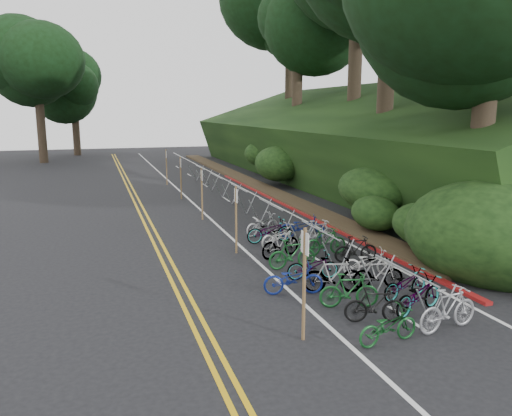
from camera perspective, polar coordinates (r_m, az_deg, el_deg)
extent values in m
plane|color=black|center=(13.82, 1.05, -10.91)|extent=(120.00, 120.00, 0.00)
cube|color=gold|center=(22.79, -12.39, -2.27)|extent=(0.12, 80.00, 0.01)
cube|color=gold|center=(22.82, -11.64, -2.22)|extent=(0.12, 80.00, 0.01)
cube|color=silver|center=(23.29, -4.66, -1.76)|extent=(0.12, 80.00, 0.01)
cube|color=silver|center=(24.57, 4.91, -1.09)|extent=(0.12, 80.00, 0.01)
cube|color=silver|center=(13.49, 16.80, -11.94)|extent=(0.10, 1.60, 0.01)
cube|color=silver|center=(18.42, 6.14, -5.27)|extent=(0.10, 1.60, 0.01)
cube|color=silver|center=(23.84, 0.26, -1.42)|extent=(0.10, 1.60, 0.01)
cube|color=silver|center=(29.49, -3.40, 0.99)|extent=(0.10, 1.60, 0.01)
cube|color=silver|center=(35.26, -5.87, 2.62)|extent=(0.10, 1.60, 0.01)
cube|color=silver|center=(41.09, -7.65, 3.78)|extent=(0.10, 1.60, 0.01)
cube|color=silver|center=(46.96, -8.99, 4.66)|extent=(0.10, 1.60, 0.01)
cube|color=maroon|center=(26.55, 4.24, -0.05)|extent=(0.25, 28.00, 0.10)
cube|color=black|center=(38.49, 9.48, 7.42)|extent=(12.32, 44.00, 9.11)
cube|color=#382819|center=(36.07, -0.74, 2.99)|extent=(1.40, 44.00, 0.16)
ellipsoid|color=#284C19|center=(19.37, 18.59, -1.82)|extent=(2.00, 2.80, 1.60)
ellipsoid|color=#284C19|center=(23.79, 13.09, 2.05)|extent=(2.60, 3.64, 2.08)
ellipsoid|color=#284C19|center=(29.51, 9.14, 4.77)|extent=(2.20, 3.08, 1.76)
ellipsoid|color=#284C19|center=(34.46, 2.48, 5.08)|extent=(3.00, 4.20, 2.40)
ellipsoid|color=#284C19|center=(40.31, 0.43, 6.20)|extent=(2.40, 3.36, 1.92)
ellipsoid|color=#284C19|center=(44.45, 0.39, 7.55)|extent=(2.80, 3.92, 2.24)
ellipsoid|color=#284C19|center=(21.71, 13.46, -0.56)|extent=(1.80, 2.52, 1.44)
ellipsoid|color=#284C19|center=(33.38, 7.27, 6.60)|extent=(3.20, 4.48, 2.56)
ellipsoid|color=black|center=(17.98, 25.40, -2.74)|extent=(5.28, 6.16, 3.52)
cylinder|color=#2D2319|center=(20.40, 24.43, 7.96)|extent=(0.84, 0.84, 6.41)
cylinder|color=#2D2319|center=(24.34, 24.52, 13.84)|extent=(0.92, 0.92, 7.89)
cylinder|color=#2D2319|center=(28.51, 14.59, 12.82)|extent=(0.89, 0.89, 7.40)
cylinder|color=#2D2319|center=(36.72, 11.20, 14.37)|extent=(0.95, 0.95, 8.38)
cylinder|color=#2D2319|center=(43.45, 4.71, 12.50)|extent=(0.87, 0.87, 6.90)
ellipsoid|color=black|center=(44.05, 4.85, 20.60)|extent=(9.21, 9.21, 8.75)
cylinder|color=#2D2319|center=(51.84, 3.86, 13.60)|extent=(0.92, 0.92, 7.89)
ellipsoid|color=black|center=(52.65, 3.97, 21.49)|extent=(10.96, 10.96, 10.41)
cylinder|color=#2D2319|center=(54.35, -23.31, 8.14)|extent=(0.84, 0.84, 6.41)
ellipsoid|color=black|center=(54.45, -23.79, 14.27)|extent=(8.77, 8.77, 8.33)
cylinder|color=#2D2319|center=(62.17, -19.88, 8.42)|extent=(0.82, 0.82, 5.92)
ellipsoid|color=black|center=(62.20, -20.20, 13.26)|extent=(7.67, 7.67, 7.29)
cylinder|color=gray|center=(13.52, 16.62, -6.78)|extent=(0.05, 2.77, 0.05)
cylinder|color=gray|center=(12.58, 18.76, -11.02)|extent=(0.57, 0.04, 1.12)
cylinder|color=gray|center=(12.91, 20.79, -10.59)|extent=(0.57, 0.04, 1.12)
cylinder|color=gray|center=(14.57, 12.70, -7.62)|extent=(0.57, 0.04, 1.12)
cylinder|color=gray|center=(14.85, 14.58, -7.35)|extent=(0.57, 0.04, 1.12)
cylinder|color=gray|center=(17.21, 7.27, -2.52)|extent=(0.05, 3.00, 0.05)
cylinder|color=gray|center=(16.02, 8.44, -5.71)|extent=(0.58, 0.04, 1.13)
cylinder|color=gray|center=(16.27, 10.22, -5.50)|extent=(0.58, 0.04, 1.13)
cylinder|color=gray|center=(18.48, 4.59, -3.35)|extent=(0.58, 0.04, 1.13)
cylinder|color=gray|center=(18.69, 6.18, -3.21)|extent=(0.58, 0.04, 1.13)
cylinder|color=gray|center=(21.73, 1.66, 0.42)|extent=(0.05, 3.00, 0.05)
cylinder|color=gray|center=(20.46, 2.23, -1.90)|extent=(0.58, 0.04, 1.13)
cylinder|color=gray|center=(20.66, 3.69, -1.79)|extent=(0.58, 0.04, 1.13)
cylinder|color=gray|center=(23.05, -0.17, -0.41)|extent=(0.58, 0.04, 1.13)
cylinder|color=gray|center=(23.23, 1.14, -0.32)|extent=(0.58, 0.04, 1.13)
cylinder|color=gray|center=(26.42, -1.99, 2.34)|extent=(0.05, 3.00, 0.05)
cylinder|color=gray|center=(25.12, -1.71, 0.55)|extent=(0.58, 0.04, 1.13)
cylinder|color=gray|center=(25.28, -0.49, 0.62)|extent=(0.58, 0.04, 1.13)
cylinder|color=gray|center=(27.77, -3.33, 1.56)|extent=(0.58, 0.04, 1.13)
cylinder|color=gray|center=(27.92, -2.22, 1.62)|extent=(0.58, 0.04, 1.13)
cylinder|color=gray|center=(31.21, -4.53, 3.67)|extent=(0.05, 3.00, 0.05)
cylinder|color=gray|center=(29.88, -4.41, 2.22)|extent=(0.58, 0.04, 1.13)
cylinder|color=gray|center=(30.02, -3.37, 2.27)|extent=(0.58, 0.04, 1.13)
cylinder|color=gray|center=(32.58, -5.57, 2.94)|extent=(0.58, 0.04, 1.13)
cylinder|color=gray|center=(32.70, -4.61, 2.99)|extent=(0.58, 0.04, 1.13)
cylinder|color=gray|center=(36.06, -6.40, 4.63)|extent=(0.05, 3.00, 0.05)
cylinder|color=gray|center=(34.71, -6.36, 3.43)|extent=(0.58, 0.04, 1.13)
cylinder|color=gray|center=(34.83, -5.46, 3.47)|extent=(0.58, 0.04, 1.13)
cylinder|color=gray|center=(37.44, -7.24, 3.96)|extent=(0.58, 0.04, 1.13)
cylinder|color=gray|center=(37.54, -6.40, 4.00)|extent=(0.58, 0.04, 1.13)
cylinder|color=brown|center=(11.39, 5.52, -8.74)|extent=(0.08, 0.08, 2.64)
cube|color=silver|center=(11.10, 5.62, -4.02)|extent=(0.02, 0.40, 0.50)
cylinder|color=brown|center=(18.19, -2.29, -1.37)|extent=(0.08, 0.08, 2.50)
cube|color=silver|center=(18.02, -2.31, 1.43)|extent=(0.02, 0.40, 0.50)
cylinder|color=brown|center=(23.92, -6.19, 1.60)|extent=(0.08, 0.08, 2.50)
cube|color=silver|center=(23.79, -6.24, 3.73)|extent=(0.02, 0.40, 0.50)
cylinder|color=brown|center=(29.76, -8.59, 3.40)|extent=(0.08, 0.08, 2.50)
cube|color=silver|center=(29.65, -8.64, 5.13)|extent=(0.02, 0.40, 0.50)
cylinder|color=brown|center=(35.65, -10.19, 4.61)|extent=(0.08, 0.08, 2.50)
cube|color=silver|center=(35.56, -10.24, 6.05)|extent=(0.02, 0.40, 0.50)
imported|color=navy|center=(14.39, 4.28, -8.10)|extent=(0.95, 1.81, 0.90)
imported|color=#144C1E|center=(11.88, 14.86, -12.91)|extent=(0.76, 1.65, 0.83)
imported|color=#9E9EA3|center=(12.91, 21.12, -10.72)|extent=(0.78, 1.87, 1.09)
imported|color=black|center=(12.88, 13.45, -10.70)|extent=(0.88, 1.59, 0.92)
imported|color=slate|center=(13.76, 18.05, -9.43)|extent=(1.21, 1.93, 0.96)
imported|color=#144C1E|center=(13.63, 10.59, -9.25)|extent=(0.86, 1.66, 0.96)
imported|color=slate|center=(14.68, 16.67, -8.25)|extent=(0.95, 1.73, 0.86)
imported|color=slate|center=(14.60, 8.83, -7.59)|extent=(0.96, 1.83, 1.06)
imported|color=slate|center=(15.23, 13.78, -7.26)|extent=(0.71, 1.59, 0.92)
imported|color=slate|center=(15.68, 6.50, -6.60)|extent=(0.81, 1.70, 0.86)
imported|color=beige|center=(16.33, 12.74, -6.05)|extent=(0.89, 1.75, 0.88)
imported|color=#144C1E|center=(16.62, 4.17, -5.25)|extent=(0.49, 1.68, 1.01)
imported|color=black|center=(17.66, 11.35, -4.59)|extent=(0.63, 1.59, 0.93)
imported|color=slate|center=(17.84, 2.83, -4.05)|extent=(1.05, 1.78, 1.03)
imported|color=#144C1E|center=(18.24, 7.94, -3.85)|extent=(0.55, 1.70, 1.01)
imported|color=beige|center=(19.15, 2.66, -3.19)|extent=(1.14, 1.82, 0.90)
imported|color=#9E9EA3|center=(19.59, 7.07, -2.79)|extent=(0.68, 1.71, 1.00)
imported|color=slate|center=(19.79, 1.55, -2.60)|extent=(0.67, 1.87, 0.98)
imported|color=navy|center=(20.52, 5.32, -2.16)|extent=(1.12, 1.95, 0.97)
imported|color=#9E9EA3|center=(21.03, 0.73, -1.87)|extent=(1.20, 1.83, 0.91)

